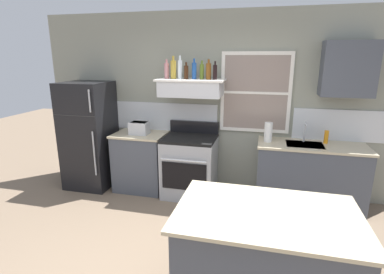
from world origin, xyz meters
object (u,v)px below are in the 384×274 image
(bottle_rose_pink, at_px, (167,70))
(toaster, at_px, (139,128))
(bottle_balsamic_dark, at_px, (215,72))
(refrigerator, at_px, (89,135))
(bottle_brown_stout, at_px, (186,72))
(bottle_amber_wine, at_px, (209,71))
(bottle_blue_liqueur, at_px, (194,71))
(paper_towel_roll, at_px, (268,132))
(dish_soap_bottle, at_px, (326,137))
(bottle_champagne_gold_foil, at_px, (173,69))
(bottle_clear_tall, at_px, (180,69))
(stove_range, at_px, (190,166))
(kitchen_island, at_px, (264,262))
(bottle_olive_oil_square, at_px, (202,71))

(bottle_rose_pink, bearing_deg, toaster, -165.41)
(bottle_balsamic_dark, bearing_deg, refrigerator, -178.18)
(bottle_brown_stout, height_order, bottle_amber_wine, bottle_amber_wine)
(bottle_rose_pink, height_order, bottle_blue_liqueur, bottle_blue_liqueur)
(paper_towel_roll, relative_size, dish_soap_bottle, 1.50)
(bottle_brown_stout, bearing_deg, bottle_amber_wine, 2.44)
(bottle_champagne_gold_foil, distance_m, bottle_clear_tall, 0.10)
(refrigerator, bearing_deg, bottle_amber_wine, 2.50)
(bottle_clear_tall, relative_size, bottle_blue_liqueur, 1.14)
(stove_range, height_order, bottle_brown_stout, bottle_brown_stout)
(stove_range, relative_size, bottle_clear_tall, 3.37)
(bottle_champagne_gold_foil, distance_m, bottle_blue_liqueur, 0.31)
(toaster, relative_size, bottle_balsamic_dark, 1.19)
(bottle_rose_pink, height_order, bottle_brown_stout, bottle_rose_pink)
(bottle_champagne_gold_foil, distance_m, dish_soap_bottle, 2.31)
(refrigerator, distance_m, bottle_brown_stout, 1.88)
(dish_soap_bottle, bearing_deg, bottle_amber_wine, -177.28)
(bottle_balsamic_dark, bearing_deg, bottle_amber_wine, 168.24)
(bottle_rose_pink, height_order, bottle_champagne_gold_foil, bottle_champagne_gold_foil)
(bottle_brown_stout, bearing_deg, bottle_blue_liqueur, 7.72)
(bottle_blue_liqueur, distance_m, bottle_amber_wine, 0.21)
(toaster, xyz_separation_m, bottle_balsamic_dark, (1.14, 0.05, 0.84))
(bottle_balsamic_dark, bearing_deg, toaster, -177.33)
(toaster, bearing_deg, kitchen_island, -45.73)
(bottle_rose_pink, bearing_deg, bottle_brown_stout, -9.37)
(bottle_amber_wine, distance_m, paper_towel_roll, 1.18)
(bottle_champagne_gold_foil, bearing_deg, toaster, -171.40)
(toaster, distance_m, kitchen_island, 2.78)
(bottle_olive_oil_square, height_order, bottle_balsamic_dark, bottle_olive_oil_square)
(bottle_brown_stout, height_order, paper_towel_roll, bottle_brown_stout)
(dish_soap_bottle, bearing_deg, bottle_champagne_gold_foil, -178.13)
(bottle_clear_tall, xyz_separation_m, bottle_olive_oil_square, (0.32, 0.01, -0.03))
(bottle_blue_liqueur, relative_size, bottle_olive_oil_square, 1.11)
(bottle_blue_liqueur, xyz_separation_m, bottle_amber_wine, (0.20, -0.00, -0.00))
(bottle_blue_liqueur, xyz_separation_m, dish_soap_bottle, (1.83, 0.08, -0.87))
(bottle_balsamic_dark, height_order, dish_soap_bottle, bottle_balsamic_dark)
(bottle_blue_liqueur, bearing_deg, bottle_olive_oil_square, 6.39)
(bottle_balsamic_dark, bearing_deg, bottle_blue_liqueur, 175.93)
(toaster, relative_size, dish_soap_bottle, 1.65)
(bottle_champagne_gold_foil, bearing_deg, paper_towel_roll, -1.28)
(bottle_amber_wine, bearing_deg, paper_towel_roll, -1.53)
(stove_range, relative_size, bottle_champagne_gold_foil, 3.43)
(bottle_brown_stout, bearing_deg, bottle_champagne_gold_foil, 173.83)
(refrigerator, xyz_separation_m, bottle_blue_liqueur, (1.70, 0.08, 1.02))
(kitchen_island, bearing_deg, refrigerator, 144.95)
(toaster, height_order, dish_soap_bottle, toaster)
(bottle_balsamic_dark, xyz_separation_m, dish_soap_bottle, (1.53, 0.10, -0.85))
(bottle_brown_stout, bearing_deg, bottle_balsamic_dark, -0.87)
(stove_range, xyz_separation_m, bottle_champagne_gold_foil, (-0.25, 0.07, 1.41))
(bottle_champagne_gold_foil, xyz_separation_m, bottle_amber_wine, (0.51, -0.01, -0.02))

